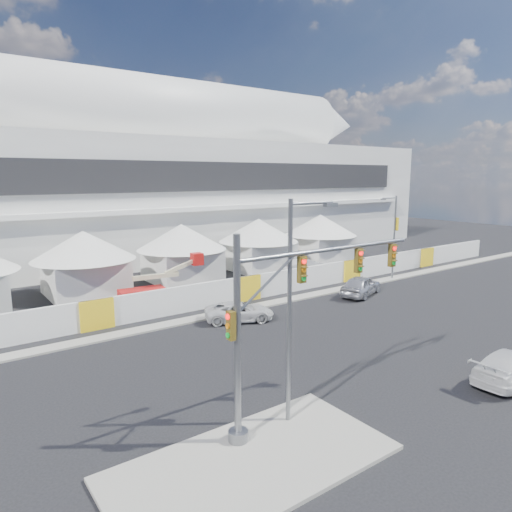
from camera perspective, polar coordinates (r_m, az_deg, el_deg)
ground at (r=22.74m, az=7.85°, el=-15.85°), size 160.00×160.00×0.00m
median_island at (r=17.35m, az=-0.42°, el=-24.41°), size 10.00×5.00×0.15m
far_curb at (r=44.84m, az=15.36°, el=-3.01°), size 80.00×1.20×0.12m
stadium at (r=60.69m, az=-13.81°, el=9.32°), size 80.00×24.80×21.98m
tent_row at (r=41.94m, az=-14.76°, el=0.44°), size 53.40×8.40×5.40m
hoarding_fence at (r=36.62m, az=-1.03°, el=-4.03°), size 70.00×0.25×2.00m
scaffold_tower at (r=78.85m, az=14.15°, el=6.89°), size 4.40×4.40×12.00m
sedan_silver at (r=39.08m, az=12.98°, el=-3.61°), size 3.59×5.38×1.70m
pickup_curb at (r=31.61m, az=-2.09°, el=-6.96°), size 3.92×5.21×1.32m
pickup_near at (r=25.92m, az=29.40°, el=-11.93°), size 2.30×5.34×1.53m
lot_car_a at (r=47.53m, az=5.96°, el=-1.14°), size 1.55×4.43×1.46m
traffic_mast at (r=17.57m, az=3.01°, el=-8.11°), size 9.64×0.75×7.76m
streetlight_median at (r=17.85m, az=4.79°, el=-5.05°), size 2.46×0.25×8.89m
streetlight_curb at (r=45.20m, az=16.78°, el=2.96°), size 2.38×0.54×8.03m
boom_lift at (r=37.43m, az=-13.11°, el=-4.06°), size 7.05×1.93×3.54m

